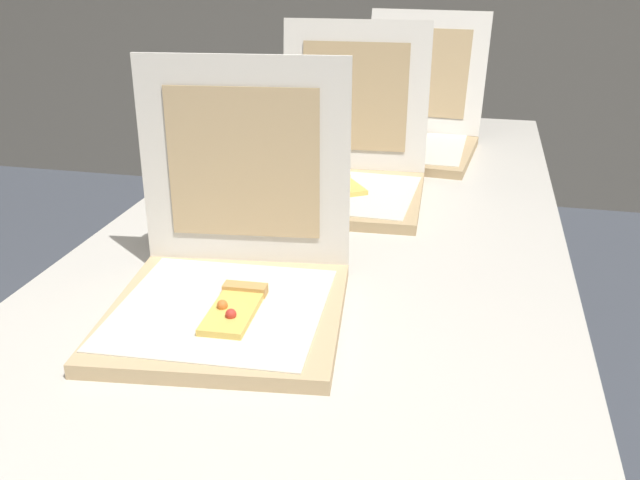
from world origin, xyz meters
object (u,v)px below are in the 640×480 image
Objects in this scene: pizza_box_front at (230,278)px; pizza_box_back at (410,132)px; pizza_box_middle at (345,172)px; cup_white_near_center at (163,225)px; cup_white_mid at (199,206)px; table at (328,258)px.

pizza_box_front is 0.98m from pizza_box_back.
cup_white_near_center is at bearing -131.26° from pizza_box_middle.
pizza_box_back is (0.10, 0.40, -0.00)m from pizza_box_middle.
pizza_box_middle is at bearing 51.17° from cup_white_near_center.
cup_white_mid is (-0.25, -0.24, -0.02)m from pizza_box_middle.
pizza_box_middle reaches higher than cup_white_near_center.
cup_white_mid and cup_white_near_center have the same top height.
cup_white_near_center is (-0.21, 0.22, -0.02)m from pizza_box_front.
pizza_box_front is 0.37m from cup_white_mid.
pizza_box_front is 5.29× the size of cup_white_mid.
cup_white_mid is (-0.36, -0.64, -0.01)m from pizza_box_back.
pizza_box_middle reaches higher than pizza_box_back.
pizza_box_front is (-0.08, -0.32, 0.10)m from table.
cup_white_near_center is at bearing -103.33° from cup_white_mid.
table is 0.26m from pizza_box_middle.
cup_white_mid is (-0.27, 0.01, 0.08)m from table.
table is at bearing -88.91° from pizza_box_middle.
pizza_box_front reaches higher than table.
pizza_box_middle is 5.51× the size of cup_white_near_center.
pizza_box_back is 6.61× the size of cup_white_near_center.
pizza_box_back is (0.17, 0.96, -0.00)m from pizza_box_front.
pizza_box_middle is (0.07, 0.56, -0.00)m from pizza_box_front.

